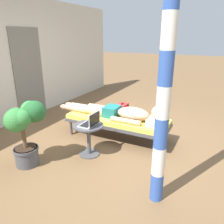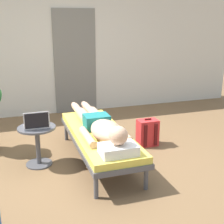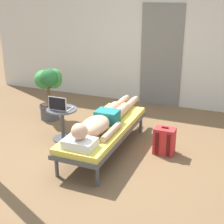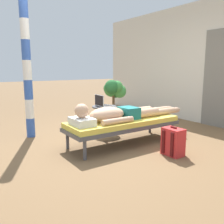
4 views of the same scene
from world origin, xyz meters
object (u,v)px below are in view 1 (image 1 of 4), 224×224
object	(u,v)px
lounge_chair	(117,121)
porch_post	(163,102)
potted_plant	(23,125)
backpack	(122,113)
side_table	(89,135)
person_reclining	(121,113)
laptop	(91,122)

from	to	relation	value
lounge_chair	porch_post	xyz separation A→B (m)	(-1.30, -1.15, 0.87)
potted_plant	backpack	bearing A→B (deg)	-13.19
backpack	lounge_chair	bearing A→B (deg)	-161.47
porch_post	potted_plant	bearing A→B (deg)	94.32
lounge_chair	potted_plant	distance (m)	1.69
side_table	backpack	world-z (taller)	side_table
person_reclining	backpack	distance (m)	0.96
potted_plant	porch_post	xyz separation A→B (m)	(0.15, -1.96, 0.56)
person_reclining	potted_plant	distance (m)	1.71
person_reclining	side_table	distance (m)	0.83
person_reclining	laptop	distance (m)	0.80
side_table	laptop	bearing A→B (deg)	-90.00
laptop	lounge_chair	bearing A→B (deg)	-5.89
person_reclining	porch_post	world-z (taller)	porch_post
lounge_chair	person_reclining	size ratio (longest dim) A/B	0.89
lounge_chair	backpack	xyz separation A→B (m)	(0.84, 0.28, -0.15)
backpack	porch_post	world-z (taller)	porch_post
laptop	porch_post	size ratio (longest dim) A/B	0.13
potted_plant	porch_post	distance (m)	2.05
person_reclining	backpack	world-z (taller)	person_reclining
porch_post	laptop	bearing A→B (deg)	67.03
potted_plant	porch_post	world-z (taller)	porch_post
porch_post	side_table	bearing A→B (deg)	67.86
laptop	side_table	bearing A→B (deg)	90.00
laptop	backpack	world-z (taller)	laptop
person_reclining	side_table	size ratio (longest dim) A/B	4.15
person_reclining	laptop	size ratio (longest dim) A/B	7.00
lounge_chair	laptop	bearing A→B (deg)	174.11
laptop	backpack	bearing A→B (deg)	7.01
side_table	laptop	size ratio (longest dim) A/B	1.69
person_reclining	lounge_chair	bearing A→B (deg)	90.00
laptop	potted_plant	xyz separation A→B (m)	(-0.67, 0.74, 0.07)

